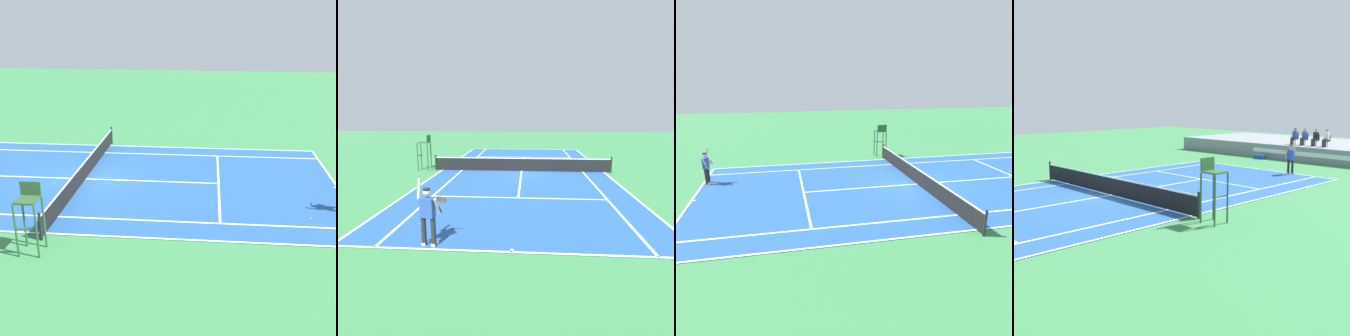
{
  "view_description": "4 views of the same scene",
  "coord_description": "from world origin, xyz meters",
  "views": [
    {
      "loc": [
        19.3,
        5.79,
        7.81
      ],
      "look_at": [
        0.76,
        4.07,
        1.0
      ],
      "focal_mm": 46.79,
      "sensor_mm": 36.0,
      "label": 1
    },
    {
      "loc": [
        -0.44,
        19.85,
        4.02
      ],
      "look_at": [
        0.76,
        4.07,
        1.0
      ],
      "focal_mm": 31.74,
      "sensor_mm": 36.0,
      "label": 2
    },
    {
      "loc": [
        -14.95,
        7.33,
        5.82
      ],
      "look_at": [
        0.76,
        4.07,
        1.0
      ],
      "focal_mm": 32.26,
      "sensor_mm": 36.0,
      "label": 3
    },
    {
      "loc": [
        17.77,
        -12.19,
        4.57
      ],
      "look_at": [
        0.76,
        4.07,
        1.0
      ],
      "focal_mm": 48.27,
      "sensor_mm": 36.0,
      "label": 4
    }
  ],
  "objects": [
    {
      "name": "tennis_ball",
      "position": [
        3.39,
        9.95,
        0.03
      ],
      "size": [
        0.07,
        0.07,
        0.07
      ],
      "primitive_type": "sphere",
      "color": "#D1E533",
      "rests_on": "ground"
    },
    {
      "name": "court",
      "position": [
        0.0,
        0.0,
        0.01
      ],
      "size": [
        11.08,
        23.88,
        0.03
      ],
      "color": "#235193",
      "rests_on": "ground"
    },
    {
      "name": "ground_plane",
      "position": [
        0.0,
        0.0,
        0.0
      ],
      "size": [
        80.0,
        80.0,
        0.0
      ],
      "primitive_type": "plane",
      "color": "#387F47"
    },
    {
      "name": "net",
      "position": [
        0.0,
        0.0,
        0.52
      ],
      "size": [
        11.98,
        0.1,
        1.07
      ],
      "color": "black",
      "rests_on": "ground"
    },
    {
      "name": "umpire_chair",
      "position": [
        6.67,
        0.0,
        1.56
      ],
      "size": [
        0.77,
        0.77,
        2.44
      ],
      "color": "#2D562D",
      "rests_on": "ground"
    }
  ]
}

